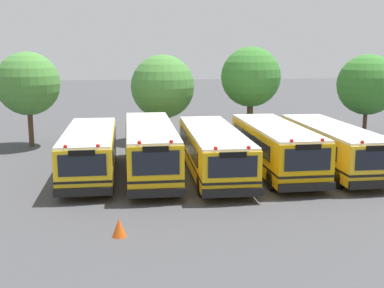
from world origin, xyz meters
name	(u,v)px	position (x,y,z in m)	size (l,w,h in m)	color
ground_plane	(213,173)	(0.00, 0.00, 0.00)	(160.00, 160.00, 0.00)	#424244
school_bus_0	(90,151)	(-6.38, 0.07, 1.34)	(2.63, 9.27, 2.55)	yellow
school_bus_1	(150,147)	(-3.31, 0.10, 1.45)	(2.57, 10.40, 2.75)	yellow
school_bus_2	(213,150)	(-0.06, -0.20, 1.32)	(2.66, 10.46, 2.50)	yellow
school_bus_3	(275,147)	(3.25, -0.21, 1.40)	(2.74, 9.55, 2.66)	#EAA80C
school_bus_4	(331,145)	(6.46, 0.04, 1.33)	(2.73, 10.04, 2.52)	yellow
tree_0	(29,84)	(-10.96, 8.67, 4.19)	(4.18, 4.18, 6.31)	#4C3823
tree_1	(163,87)	(-2.01, 9.59, 3.84)	(4.47, 4.47, 6.09)	#4C3823
tree_2	(252,76)	(4.22, 8.94, 4.58)	(4.19, 4.19, 6.63)	#4C3823
tree_3	(368,85)	(13.39, 10.06, 3.83)	(4.52, 4.52, 6.09)	#4C3823
traffic_cone	(119,227)	(-4.72, -8.32, 0.33)	(0.51, 0.51, 0.66)	#EA5914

